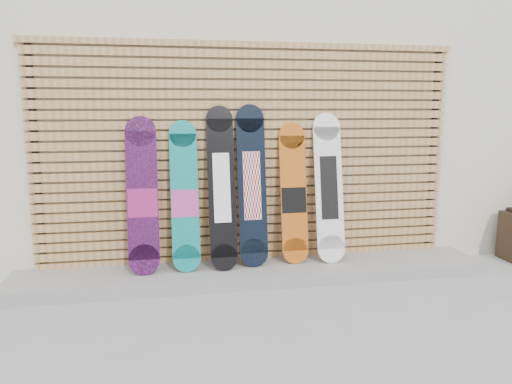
{
  "coord_description": "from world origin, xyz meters",
  "views": [
    {
      "loc": [
        -1.01,
        -3.95,
        1.66
      ],
      "look_at": [
        -0.12,
        0.75,
        0.85
      ],
      "focal_mm": 35.0,
      "sensor_mm": 36.0,
      "label": 1
    }
  ],
  "objects_px": {
    "snowboard_0": "(142,196)",
    "snowboard_3": "(252,186)",
    "snowboard_2": "(222,188)",
    "snowboard_4": "(294,194)",
    "snowboard_1": "(185,197)",
    "snowboard_5": "(329,188)"
  },
  "relations": [
    {
      "from": "snowboard_0",
      "to": "snowboard_3",
      "type": "height_order",
      "value": "snowboard_3"
    },
    {
      "from": "snowboard_2",
      "to": "snowboard_4",
      "type": "height_order",
      "value": "snowboard_2"
    },
    {
      "from": "snowboard_4",
      "to": "snowboard_3",
      "type": "bearing_deg",
      "value": -178.61
    },
    {
      "from": "snowboard_0",
      "to": "snowboard_2",
      "type": "bearing_deg",
      "value": -0.18
    },
    {
      "from": "snowboard_0",
      "to": "snowboard_1",
      "type": "relative_size",
      "value": 1.03
    },
    {
      "from": "snowboard_1",
      "to": "snowboard_3",
      "type": "xyz_separation_m",
      "value": [
        0.66,
        0.02,
        0.09
      ]
    },
    {
      "from": "snowboard_3",
      "to": "snowboard_5",
      "type": "xyz_separation_m",
      "value": [
        0.79,
        -0.01,
        -0.04
      ]
    },
    {
      "from": "snowboard_0",
      "to": "snowboard_4",
      "type": "bearing_deg",
      "value": 1.52
    },
    {
      "from": "snowboard_1",
      "to": "snowboard_4",
      "type": "xyz_separation_m",
      "value": [
        1.08,
        0.03,
        -0.01
      ]
    },
    {
      "from": "snowboard_5",
      "to": "snowboard_2",
      "type": "bearing_deg",
      "value": -178.87
    },
    {
      "from": "snowboard_2",
      "to": "snowboard_4",
      "type": "relative_size",
      "value": 1.12
    },
    {
      "from": "snowboard_0",
      "to": "snowboard_5",
      "type": "bearing_deg",
      "value": 0.6
    },
    {
      "from": "snowboard_3",
      "to": "snowboard_4",
      "type": "distance_m",
      "value": 0.44
    },
    {
      "from": "snowboard_3",
      "to": "snowboard_5",
      "type": "relative_size",
      "value": 1.06
    },
    {
      "from": "snowboard_1",
      "to": "snowboard_3",
      "type": "height_order",
      "value": "snowboard_3"
    },
    {
      "from": "snowboard_1",
      "to": "snowboard_2",
      "type": "xyz_separation_m",
      "value": [
        0.36,
        -0.01,
        0.08
      ]
    },
    {
      "from": "snowboard_0",
      "to": "snowboard_4",
      "type": "relative_size",
      "value": 1.05
    },
    {
      "from": "snowboard_2",
      "to": "snowboard_3",
      "type": "relative_size",
      "value": 0.99
    },
    {
      "from": "snowboard_3",
      "to": "snowboard_1",
      "type": "bearing_deg",
      "value": -178.14
    },
    {
      "from": "snowboard_0",
      "to": "snowboard_3",
      "type": "bearing_deg",
      "value": 1.58
    },
    {
      "from": "snowboard_0",
      "to": "snowboard_4",
      "type": "height_order",
      "value": "snowboard_0"
    },
    {
      "from": "snowboard_0",
      "to": "snowboard_2",
      "type": "relative_size",
      "value": 0.94
    }
  ]
}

